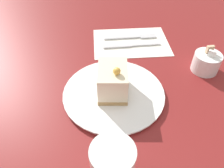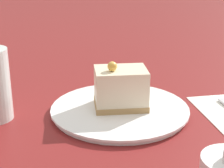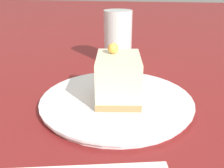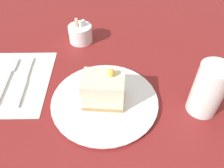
# 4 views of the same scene
# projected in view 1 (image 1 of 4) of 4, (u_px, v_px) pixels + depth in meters

# --- Properties ---
(ground_plane) EXTENTS (4.00, 4.00, 0.00)m
(ground_plane) POSITION_uv_depth(u_px,v_px,m) (126.00, 90.00, 0.57)
(ground_plane) COLOR maroon
(plate) EXTENTS (0.25, 0.25, 0.01)m
(plate) POSITION_uv_depth(u_px,v_px,m) (114.00, 93.00, 0.55)
(plate) COLOR white
(plate) RESTS_ON ground_plane
(cake_slice) EXTENTS (0.10, 0.08, 0.09)m
(cake_slice) POSITION_uv_depth(u_px,v_px,m) (113.00, 81.00, 0.52)
(cake_slice) COLOR #AD8451
(cake_slice) RESTS_ON plate
(napkin) EXTENTS (0.23, 0.28, 0.00)m
(napkin) POSITION_uv_depth(u_px,v_px,m) (131.00, 42.00, 0.73)
(napkin) COLOR white
(napkin) RESTS_ON ground_plane
(fork) EXTENTS (0.06, 0.18, 0.00)m
(fork) POSITION_uv_depth(u_px,v_px,m) (135.00, 37.00, 0.75)
(fork) COLOR silver
(fork) RESTS_ON napkin
(knife) EXTENTS (0.06, 0.19, 0.00)m
(knife) POSITION_uv_depth(u_px,v_px,m) (127.00, 46.00, 0.71)
(knife) COLOR silver
(knife) RESTS_ON napkin
(sugar_bowl) EXTENTS (0.07, 0.07, 0.08)m
(sugar_bowl) POSITION_uv_depth(u_px,v_px,m) (206.00, 62.00, 0.61)
(sugar_bowl) COLOR white
(sugar_bowl) RESTS_ON ground_plane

